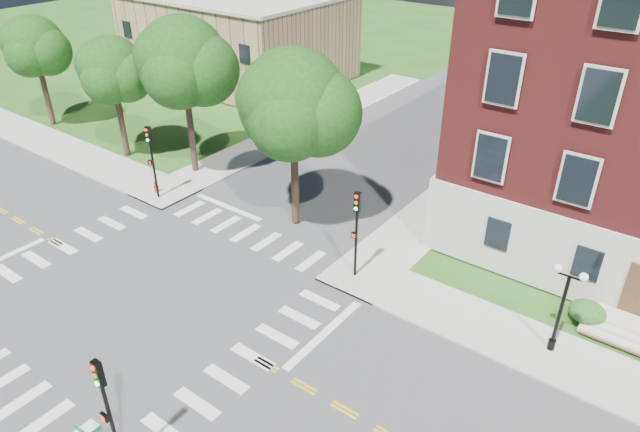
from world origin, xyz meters
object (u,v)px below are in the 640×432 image
Objects in this scene: traffic_signal_nw at (151,153)px; twin_lamp_west at (562,305)px; fire_hydrant at (156,187)px; traffic_signal_ne at (356,224)px; traffic_signal_se at (105,402)px.

traffic_signal_nw is 1.13× the size of twin_lamp_west.
twin_lamp_west is 5.64× the size of fire_hydrant.
traffic_signal_ne is 9.88m from twin_lamp_west.
traffic_signal_ne is 14.93m from traffic_signal_nw.
traffic_signal_nw reaches higher than twin_lamp_west.
traffic_signal_se and traffic_signal_nw have the same top height.
traffic_signal_se is 20.88m from fire_hydrant.
fire_hydrant is at bearing 137.45° from traffic_signal_se.
fire_hydrant is at bearing 146.83° from traffic_signal_nw.
twin_lamp_west reaches higher than fire_hydrant.
twin_lamp_west is 25.47m from fire_hydrant.
fire_hydrant is (-25.38, -0.69, -2.06)m from twin_lamp_west.
traffic_signal_se is 1.00× the size of traffic_signal_nw.
fire_hydrant is (-0.62, 0.40, -2.72)m from traffic_signal_nw.
traffic_signal_nw is (-14.63, 13.60, 0.00)m from traffic_signal_se.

